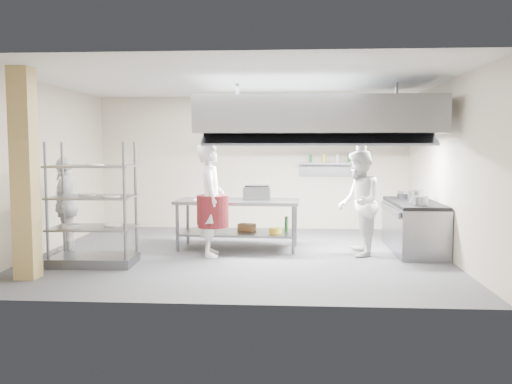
# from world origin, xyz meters

# --- Properties ---
(floor) EXTENTS (7.00, 7.00, 0.00)m
(floor) POSITION_xyz_m (0.00, 0.00, 0.00)
(floor) COLOR #2B2B2D
(floor) RESTS_ON ground
(ceiling) EXTENTS (7.00, 7.00, 0.00)m
(ceiling) POSITION_xyz_m (0.00, 0.00, 3.00)
(ceiling) COLOR silver
(ceiling) RESTS_ON wall_back
(wall_back) EXTENTS (7.00, 0.00, 7.00)m
(wall_back) POSITION_xyz_m (0.00, 3.00, 1.50)
(wall_back) COLOR #B7A892
(wall_back) RESTS_ON ground
(wall_left) EXTENTS (0.00, 6.00, 6.00)m
(wall_left) POSITION_xyz_m (-3.50, 0.00, 1.50)
(wall_left) COLOR #B7A892
(wall_left) RESTS_ON ground
(wall_right) EXTENTS (0.00, 6.00, 6.00)m
(wall_right) POSITION_xyz_m (3.50, 0.00, 1.50)
(wall_right) COLOR #B7A892
(wall_right) RESTS_ON ground
(column) EXTENTS (0.30, 0.30, 3.00)m
(column) POSITION_xyz_m (-2.90, -1.90, 1.50)
(column) COLOR tan
(column) RESTS_ON floor
(exhaust_hood) EXTENTS (4.00, 2.50, 0.60)m
(exhaust_hood) POSITION_xyz_m (1.30, 0.40, 2.40)
(exhaust_hood) COLOR gray
(exhaust_hood) RESTS_ON ceiling
(hood_strip_a) EXTENTS (1.60, 0.12, 0.04)m
(hood_strip_a) POSITION_xyz_m (0.40, 0.40, 2.08)
(hood_strip_a) COLOR white
(hood_strip_a) RESTS_ON exhaust_hood
(hood_strip_b) EXTENTS (1.60, 0.12, 0.04)m
(hood_strip_b) POSITION_xyz_m (2.20, 0.40, 2.08)
(hood_strip_b) COLOR white
(hood_strip_b) RESTS_ON exhaust_hood
(wall_shelf) EXTENTS (1.50, 0.28, 0.04)m
(wall_shelf) POSITION_xyz_m (1.80, 2.84, 1.50)
(wall_shelf) COLOR gray
(wall_shelf) RESTS_ON wall_back
(island) EXTENTS (2.28, 1.05, 0.91)m
(island) POSITION_xyz_m (-0.10, 0.47, 0.46)
(island) COLOR gray
(island) RESTS_ON floor
(island_worktop) EXTENTS (2.28, 1.05, 0.06)m
(island_worktop) POSITION_xyz_m (-0.10, 0.47, 0.88)
(island_worktop) COLOR gray
(island_worktop) RESTS_ON island
(island_undershelf) EXTENTS (2.10, 0.95, 0.04)m
(island_undershelf) POSITION_xyz_m (-0.10, 0.47, 0.30)
(island_undershelf) COLOR slate
(island_undershelf) RESTS_ON island
(pass_rack) EXTENTS (1.33, 0.80, 1.96)m
(pass_rack) POSITION_xyz_m (-2.27, -0.98, 0.98)
(pass_rack) COLOR slate
(pass_rack) RESTS_ON floor
(cooking_range) EXTENTS (0.80, 2.00, 0.84)m
(cooking_range) POSITION_xyz_m (3.08, 0.50, 0.42)
(cooking_range) COLOR gray
(cooking_range) RESTS_ON floor
(range_top) EXTENTS (0.78, 1.96, 0.06)m
(range_top) POSITION_xyz_m (3.08, 0.50, 0.87)
(range_top) COLOR black
(range_top) RESTS_ON cooking_range
(chef_head) EXTENTS (0.57, 0.77, 1.95)m
(chef_head) POSITION_xyz_m (-0.51, -0.16, 0.97)
(chef_head) COLOR white
(chef_head) RESTS_ON floor
(chef_line) EXTENTS (0.73, 0.92, 1.83)m
(chef_line) POSITION_xyz_m (2.03, 0.04, 0.91)
(chef_line) COLOR white
(chef_line) RESTS_ON floor
(chef_plating) EXTENTS (0.62, 1.07, 1.72)m
(chef_plating) POSITION_xyz_m (-3.00, -0.29, 0.86)
(chef_plating) COLOR white
(chef_plating) RESTS_ON floor
(griddle) EXTENTS (0.49, 0.39, 0.24)m
(griddle) POSITION_xyz_m (0.24, 0.55, 1.03)
(griddle) COLOR slate
(griddle) RESTS_ON island_worktop
(wicker_basket) EXTENTS (0.34, 0.28, 0.13)m
(wicker_basket) POSITION_xyz_m (0.05, 0.60, 0.38)
(wicker_basket) COLOR brown
(wicker_basket) RESTS_ON island_undershelf
(stockpot) EXTENTS (0.28, 0.28, 0.20)m
(stockpot) POSITION_xyz_m (3.12, 0.57, 1.00)
(stockpot) COLOR gray
(stockpot) RESTS_ON range_top
(plate_stack) EXTENTS (0.28, 0.28, 0.05)m
(plate_stack) POSITION_xyz_m (-2.27, -0.98, 0.63)
(plate_stack) COLOR white
(plate_stack) RESTS_ON pass_rack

